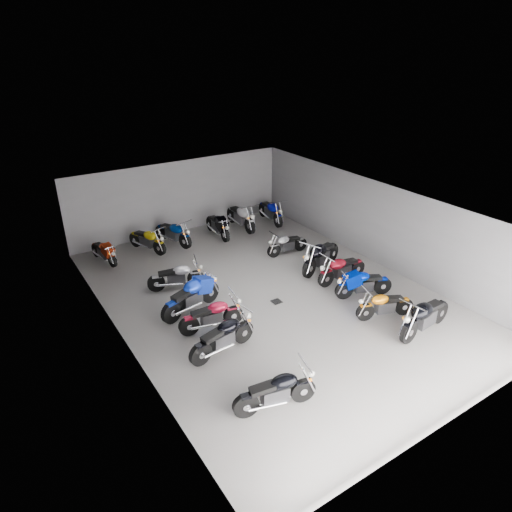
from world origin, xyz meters
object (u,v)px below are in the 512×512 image
object	(u,v)px
motorcycle_right_a	(425,316)
motorcycle_right_c	(363,284)
motorcycle_left_d	(212,315)
motorcycle_back_a	(104,252)
motorcycle_back_b	(147,240)
motorcycle_back_c	(173,233)
motorcycle_left_c	(223,337)
motorcycle_back_d	(218,225)
motorcycle_left_e	(192,296)
motorcycle_right_f	(287,244)
motorcycle_right_e	(321,256)
motorcycle_left_a	(276,391)
motorcycle_right_b	(384,305)
drain_grate	(277,301)
motorcycle_left_f	(177,276)
motorcycle_right_d	(341,269)
motorcycle_back_f	(271,211)
motorcycle_back_e	(241,216)

from	to	relation	value
motorcycle_right_a	motorcycle_right_c	xyz separation A→B (m)	(-0.01, 2.52, -0.07)
motorcycle_left_d	motorcycle_back_a	xyz separation A→B (m)	(-1.39, 6.38, -0.04)
motorcycle_back_b	motorcycle_back_c	world-z (taller)	motorcycle_back_c
motorcycle_left_c	motorcycle_back_d	xyz separation A→B (m)	(3.87, 7.37, -0.01)
motorcycle_left_e	motorcycle_right_f	xyz separation A→B (m)	(5.13, 1.81, -0.12)
motorcycle_left_e	motorcycle_right_e	xyz separation A→B (m)	(5.38, 0.01, 0.01)
motorcycle_left_a	motorcycle_left_d	size ratio (longest dim) A/B	1.02
motorcycle_left_c	motorcycle_right_f	world-z (taller)	motorcycle_left_c
motorcycle_back_c	motorcycle_right_b	bearing A→B (deg)	92.24
motorcycle_back_b	motorcycle_back_c	bearing A→B (deg)	161.58
motorcycle_back_b	motorcycle_left_c	bearing A→B (deg)	63.62
motorcycle_right_f	motorcycle_back_c	distance (m)	4.87
motorcycle_right_a	motorcycle_right_e	distance (m)	4.85
drain_grate	motorcycle_left_a	size ratio (longest dim) A/B	0.15
motorcycle_right_b	motorcycle_left_a	bearing A→B (deg)	123.37
motorcycle_back_a	motorcycle_left_a	bearing A→B (deg)	84.70
motorcycle_left_f	motorcycle_back_d	size ratio (longest dim) A/B	0.90
motorcycle_right_d	motorcycle_back_a	size ratio (longest dim) A/B	1.15
motorcycle_left_c	motorcycle_right_b	distance (m)	5.25
motorcycle_right_c	motorcycle_back_d	size ratio (longest dim) A/B	0.92
motorcycle_left_c	motorcycle_back_f	xyz separation A→B (m)	(6.82, 7.51, 0.02)
motorcycle_right_b	motorcycle_back_e	world-z (taller)	motorcycle_back_e
drain_grate	motorcycle_right_b	distance (m)	3.50
motorcycle_left_e	motorcycle_right_c	world-z (taller)	motorcycle_left_e
motorcycle_right_c	motorcycle_back_b	size ratio (longest dim) A/B	0.99
drain_grate	motorcycle_left_c	distance (m)	3.19
motorcycle_back_c	motorcycle_left_d	bearing A→B (deg)	58.37
motorcycle_right_f	motorcycle_right_d	bearing A→B (deg)	-171.84
motorcycle_left_d	motorcycle_left_f	xyz separation A→B (m)	(0.13, 2.86, -0.01)
motorcycle_right_d	motorcycle_back_b	distance (m)	7.98
motorcycle_back_b	drain_grate	bearing A→B (deg)	87.83
motorcycle_left_c	motorcycle_right_e	world-z (taller)	motorcycle_right_e
motorcycle_right_b	motorcycle_right_e	distance (m)	3.67
motorcycle_right_c	motorcycle_back_a	distance (m)	9.95
motorcycle_right_d	motorcycle_right_e	size ratio (longest dim) A/B	0.92
motorcycle_back_c	motorcycle_left_e	bearing A→B (deg)	54.53
motorcycle_left_f	motorcycle_back_a	xyz separation A→B (m)	(-1.52, 3.51, -0.03)
motorcycle_left_e	motorcycle_back_d	xyz separation A→B (m)	(3.67, 4.96, -0.05)
motorcycle_left_d	motorcycle_back_c	world-z (taller)	motorcycle_back_c
motorcycle_right_f	motorcycle_back_e	distance (m)	3.40
drain_grate	motorcycle_left_c	world-z (taller)	motorcycle_left_c
motorcycle_right_c	motorcycle_back_a	xyz separation A→B (m)	(-6.60, 7.45, -0.05)
motorcycle_left_e	motorcycle_back_a	distance (m)	5.31
motorcycle_back_c	motorcycle_left_f	bearing A→B (deg)	50.12
motorcycle_left_d	motorcycle_back_b	xyz separation A→B (m)	(0.42, 6.42, 0.01)
motorcycle_right_f	motorcycle_right_e	bearing A→B (deg)	-168.96
motorcycle_left_e	motorcycle_back_d	world-z (taller)	motorcycle_left_e
motorcycle_right_d	motorcycle_right_f	xyz separation A→B (m)	(-0.26, 2.94, -0.06)
motorcycle_back_c	motorcycle_right_d	bearing A→B (deg)	102.50
motorcycle_left_a	motorcycle_back_a	distance (m)	10.16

